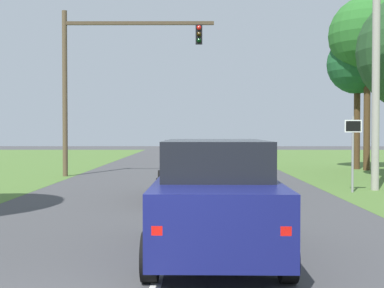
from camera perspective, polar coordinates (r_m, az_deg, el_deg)
The scene contains 8 objects.
ground_plane at distance 15.70m, azimuth -1.71°, elevation -6.52°, with size 120.00×120.00×0.00m, color #424244.
red_suv_near at distance 8.94m, azimuth 2.64°, elevation -5.74°, with size 2.25×4.91×2.01m.
pickup_truck_lead at distance 16.47m, azimuth 0.08°, elevation -2.73°, with size 2.50×4.96×1.88m.
traffic_light at distance 25.20m, azimuth -9.89°, elevation 8.34°, with size 7.28×0.40×7.95m.
keep_moving_sign at distance 18.94m, azimuth 17.46°, elevation 0.00°, with size 0.60×0.09×2.70m.
utility_pole_right at distance 20.08m, azimuth 19.77°, elevation 7.70°, with size 0.28×0.28×8.79m, color #9E998E.
extra_tree_1 at distance 31.11m, azimuth 17.92°, elevation 8.38°, with size 3.43×3.43×7.75m.
extra_tree_2 at distance 30.55m, azimuth 18.94°, elevation 11.31°, with size 4.26×4.26×9.64m.
Camera 1 is at (0.54, -5.08, 2.16)m, focal length 47.96 mm.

